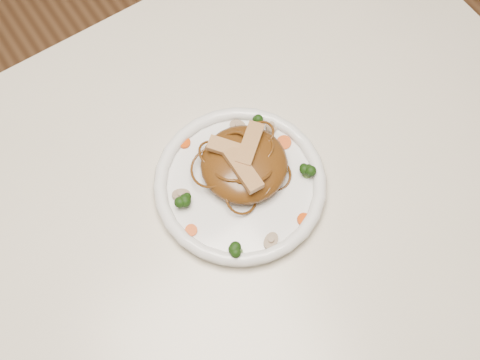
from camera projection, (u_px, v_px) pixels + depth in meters
ground at (216, 325)px, 1.64m from camera, size 4.00×4.00×0.00m
table at (203, 241)px, 1.05m from camera, size 1.20×0.80×0.75m
plate at (240, 186)px, 0.97m from camera, size 0.26×0.26×0.02m
noodle_mound at (244, 164)px, 0.95m from camera, size 0.16×0.16×0.04m
chicken_a at (250, 144)px, 0.94m from camera, size 0.07×0.06×0.01m
chicken_b at (231, 149)px, 0.93m from camera, size 0.06×0.07×0.01m
chicken_c at (243, 170)px, 0.92m from camera, size 0.03×0.07×0.01m
broccoli_0 at (254, 122)px, 0.99m from camera, size 0.03×0.03×0.03m
broccoli_1 at (183, 199)px, 0.94m from camera, size 0.03×0.03×0.03m
broccoli_2 at (238, 249)px, 0.91m from camera, size 0.03×0.03×0.03m
broccoli_3 at (308, 171)px, 0.96m from camera, size 0.03×0.03×0.03m
carrot_0 at (257, 128)px, 1.00m from camera, size 0.02×0.02×0.00m
carrot_1 at (191, 230)px, 0.93m from camera, size 0.02×0.02×0.00m
carrot_2 at (284, 142)px, 0.99m from camera, size 0.03×0.03×0.00m
carrot_3 at (184, 143)px, 0.99m from camera, size 0.03×0.03×0.00m
carrot_4 at (304, 220)px, 0.94m from camera, size 0.02×0.02×0.00m
mushroom_0 at (271, 241)px, 0.92m from camera, size 0.04×0.04×0.01m
mushroom_1 at (271, 126)px, 1.00m from camera, size 0.04×0.04×0.01m
mushroom_2 at (181, 195)px, 0.95m from camera, size 0.04×0.04×0.01m
mushroom_3 at (238, 126)px, 1.00m from camera, size 0.04×0.04×0.01m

